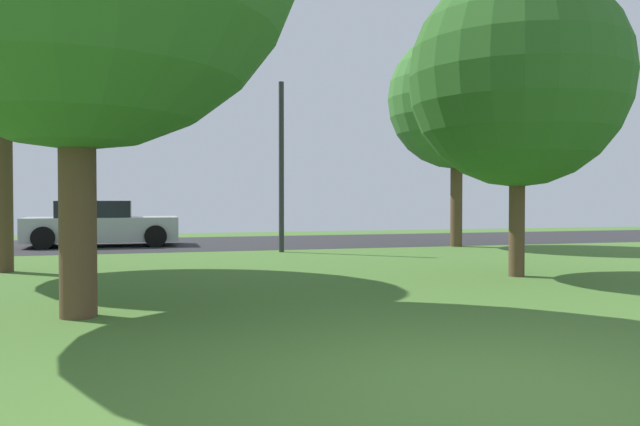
{
  "coord_description": "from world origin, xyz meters",
  "views": [
    {
      "loc": [
        -2.48,
        -4.19,
        1.43
      ],
      "look_at": [
        0.0,
        4.68,
        1.22
      ],
      "focal_mm": 35.49,
      "sensor_mm": 36.0,
      "label": 1
    }
  ],
  "objects_px": {
    "maple_tree_far": "(457,100)",
    "parked_car_silver": "(101,225)",
    "oak_tree_left": "(518,78)",
    "street_lamp_post": "(281,167)"
  },
  "relations": [
    {
      "from": "oak_tree_left",
      "to": "street_lamp_post",
      "type": "height_order",
      "value": "oak_tree_left"
    },
    {
      "from": "parked_car_silver",
      "to": "street_lamp_post",
      "type": "height_order",
      "value": "street_lamp_post"
    },
    {
      "from": "maple_tree_far",
      "to": "parked_car_silver",
      "type": "bearing_deg",
      "value": 163.79
    },
    {
      "from": "parked_car_silver",
      "to": "street_lamp_post",
      "type": "xyz_separation_m",
      "value": [
        4.75,
        -3.46,
        1.62
      ]
    },
    {
      "from": "maple_tree_far",
      "to": "oak_tree_left",
      "type": "relative_size",
      "value": 1.14
    },
    {
      "from": "maple_tree_far",
      "to": "parked_car_silver",
      "type": "relative_size",
      "value": 1.47
    },
    {
      "from": "maple_tree_far",
      "to": "street_lamp_post",
      "type": "relative_size",
      "value": 1.42
    },
    {
      "from": "oak_tree_left",
      "to": "street_lamp_post",
      "type": "relative_size",
      "value": 1.25
    },
    {
      "from": "oak_tree_left",
      "to": "street_lamp_post",
      "type": "distance_m",
      "value": 7.08
    },
    {
      "from": "oak_tree_left",
      "to": "maple_tree_far",
      "type": "bearing_deg",
      "value": 70.88
    }
  ]
}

